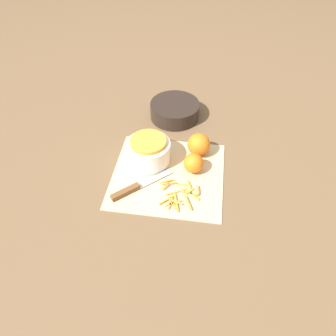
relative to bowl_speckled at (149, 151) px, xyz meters
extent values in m
plane|color=brown|center=(0.08, -0.06, -0.05)|extent=(4.00, 4.00, 0.00)
cube|color=#CCB284|center=(0.08, -0.06, -0.05)|extent=(0.38, 0.36, 0.01)
cylinder|color=silver|center=(0.00, 0.00, -0.01)|extent=(0.15, 0.15, 0.08)
cylinder|color=orange|center=(0.00, 0.00, 0.04)|extent=(0.13, 0.13, 0.02)
cylinder|color=black|center=(0.06, 0.28, -0.02)|extent=(0.20, 0.20, 0.07)
cube|color=brown|center=(-0.05, -0.17, -0.04)|extent=(0.09, 0.08, 0.02)
cube|color=#B2B2B7|center=(0.04, -0.09, -0.04)|extent=(0.11, 0.10, 0.00)
sphere|color=orange|center=(0.17, 0.06, 0.00)|extent=(0.08, 0.08, 0.08)
sphere|color=orange|center=(0.16, -0.03, -0.01)|extent=(0.07, 0.07, 0.07)
cube|color=orange|center=(0.11, -0.18, -0.04)|extent=(0.03, 0.05, 0.00)
cube|color=orange|center=(0.08, -0.10, -0.04)|extent=(0.04, 0.03, 0.00)
cube|color=#F19A36|center=(0.16, -0.13, -0.04)|extent=(0.03, 0.03, 0.00)
cube|color=orange|center=(0.19, -0.12, -0.04)|extent=(0.01, 0.04, 0.00)
cube|color=orange|center=(0.10, -0.18, -0.04)|extent=(0.01, 0.05, 0.00)
cube|color=orange|center=(0.09, -0.18, -0.04)|extent=(0.05, 0.05, 0.00)
cube|color=orange|center=(0.12, -0.14, -0.04)|extent=(0.07, 0.04, 0.00)
cube|color=gold|center=(0.17, -0.14, -0.04)|extent=(0.05, 0.05, 0.00)
cube|color=gold|center=(0.12, -0.18, -0.04)|extent=(0.02, 0.07, 0.00)
cube|color=orange|center=(0.11, -0.18, -0.04)|extent=(0.05, 0.03, 0.00)
cube|color=gold|center=(0.16, -0.18, -0.04)|extent=(0.03, 0.06, 0.00)
cube|color=orange|center=(0.15, -0.10, -0.04)|extent=(0.02, 0.04, 0.00)
cube|color=orange|center=(0.12, -0.18, -0.04)|extent=(0.05, 0.02, 0.00)
cube|color=orange|center=(0.08, -0.12, -0.04)|extent=(0.02, 0.03, 0.00)
cube|color=orange|center=(0.16, -0.14, -0.04)|extent=(0.06, 0.02, 0.00)
cube|color=orange|center=(0.14, -0.10, -0.04)|extent=(0.05, 0.01, 0.00)
cube|color=orange|center=(0.09, -0.11, -0.04)|extent=(0.05, 0.02, 0.00)
camera|label=1|loc=(0.19, -0.83, 0.77)|focal=35.00mm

